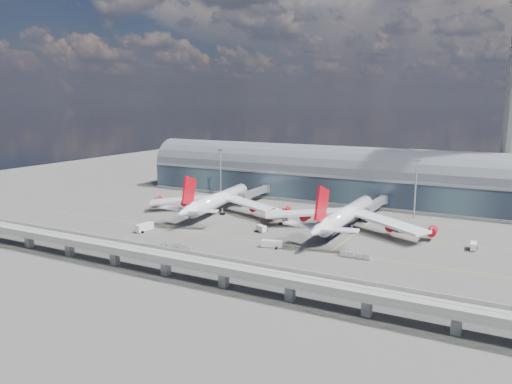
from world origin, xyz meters
The scene contains 19 objects.
ground centered at (0.00, 0.00, 0.00)m, with size 500.00×500.00×0.00m, color #474744.
taxi_lines centered at (0.00, 22.11, 0.01)m, with size 200.00×80.12×0.01m.
terminal centered at (0.00, 77.99, 11.34)m, with size 200.00×30.00×28.00m.
guideway centered at (0.00, -55.00, 5.29)m, with size 220.00×8.50×7.20m.
floodlight_mast_left centered at (-50.00, 55.00, 13.63)m, with size 3.00×0.70×25.70m.
floodlight_mast_right centered at (50.00, 55.00, 13.63)m, with size 3.00×0.70×25.70m.
airliner_left centered at (-30.57, 21.07, 6.18)m, with size 67.48×70.98×21.63m.
airliner_right centered at (30.45, 18.75, 5.91)m, with size 68.59×71.66×22.80m.
jet_bridge_left centered at (-27.37, 53.12, 5.18)m, with size 4.40×28.00×7.25m.
jet_bridge_right centered at (33.96, 51.18, 5.18)m, with size 4.40×32.00×7.25m.
service_truck_0 centered at (-38.86, -19.13, 1.62)m, with size 3.51×7.86×3.14m.
service_truck_1 centered at (2.06, 1.64, 1.34)m, with size 5.04×3.97×2.66m.
service_truck_2 centered at (15.06, -15.27, 1.36)m, with size 7.51×4.36×2.62m.
service_truck_3 centered at (77.53, 15.05, 1.32)m, with size 2.53×5.47×2.58m.
service_truck_4 centered at (50.43, 28.31, 1.50)m, with size 3.20×5.44×2.98m.
service_truck_5 centered at (4.81, 17.84, 1.32)m, with size 4.42×5.64×2.57m.
cargo_train_0 centered at (-16.86, -33.71, 0.77)m, with size 4.43×1.73×1.47m.
cargo_train_1 centered at (-10.95, -31.93, 0.82)m, with size 9.32×4.77×1.57m.
cargo_train_2 centered at (44.33, -13.06, 0.89)m, with size 10.28×1.71×1.71m.
Camera 1 is at (89.37, -165.98, 50.54)m, focal length 35.00 mm.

